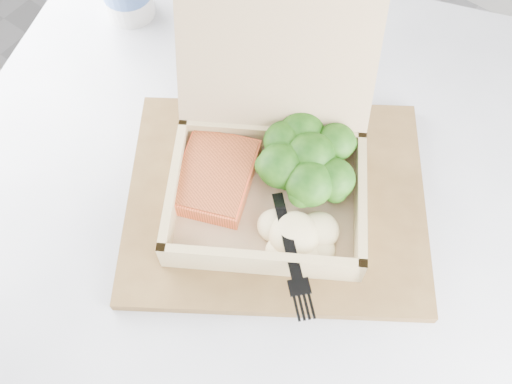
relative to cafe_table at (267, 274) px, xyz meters
The scene contains 8 objects.
cafe_table is the anchor object (origin of this frame).
serving_tray 0.20m from the cafe_table, 107.17° to the left, with size 0.36×0.29×0.02m, color brown.
takeout_container 0.27m from the cafe_table, 127.85° to the left, with size 0.33×0.34×0.20m.
salmon_fillet 0.24m from the cafe_table, behind, with size 0.09×0.11×0.02m, color #F75930.
broccoli_pile 0.25m from the cafe_table, 84.47° to the left, with size 0.13×0.13×0.05m, color #316B17, non-canonical shape.
mashed_potatoes 0.24m from the cafe_table, 19.41° to the right, with size 0.09×0.08×0.03m, color beige.
plastic_fork 0.25m from the cafe_table, 24.15° to the right, with size 0.13×0.12×0.02m.
receipt 0.31m from the cafe_table, 111.46° to the left, with size 0.08×0.16×0.00m, color white.
Camera 1 is at (0.62, 0.39, 1.38)m, focal length 40.00 mm.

